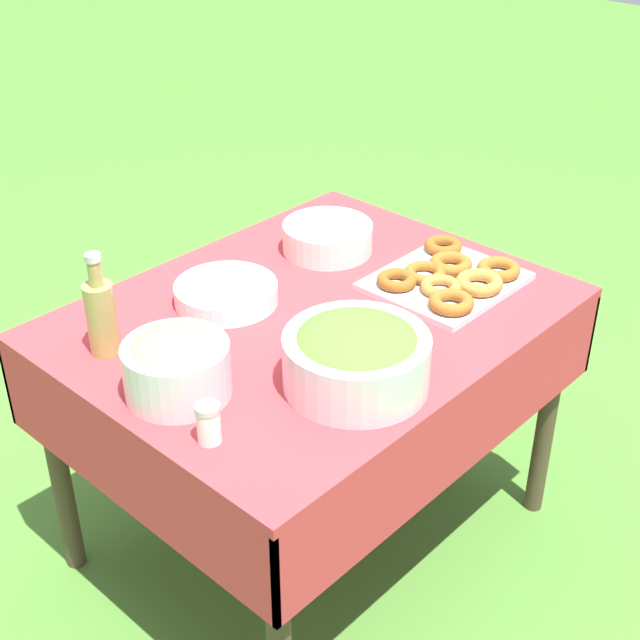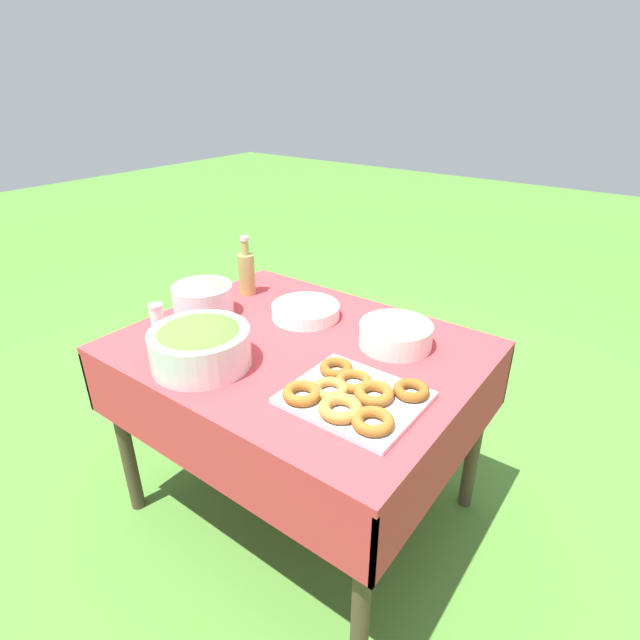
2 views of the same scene
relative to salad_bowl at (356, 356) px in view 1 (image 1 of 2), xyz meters
The scene contains 9 objects.
ground_plane 0.84m from the salad_bowl, 59.95° to the left, with size 14.00×14.00×0.00m, color #477A2D.
picnic_table 0.36m from the salad_bowl, 59.95° to the left, with size 1.13×0.89×0.71m.
salad_bowl is the anchor object (origin of this frame).
pasta_bowl 0.62m from the salad_bowl, 47.93° to the left, with size 0.24×0.24×0.10m.
donut_platter 0.49m from the salad_bowl, 13.03° to the left, with size 0.36×0.31×0.05m.
plate_stack 0.45m from the salad_bowl, 83.90° to the left, with size 0.25×0.25×0.05m.
olive_oil_bottle 0.55m from the salad_bowl, 119.66° to the left, with size 0.07×0.07×0.24m.
bread_bowl 0.36m from the salad_bowl, 137.38° to the left, with size 0.22×0.22×0.13m.
salt_shaker 0.33m from the salad_bowl, 165.76° to the left, with size 0.05×0.05×0.08m.
Camera 1 is at (-1.30, -1.24, 1.77)m, focal length 50.00 mm.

